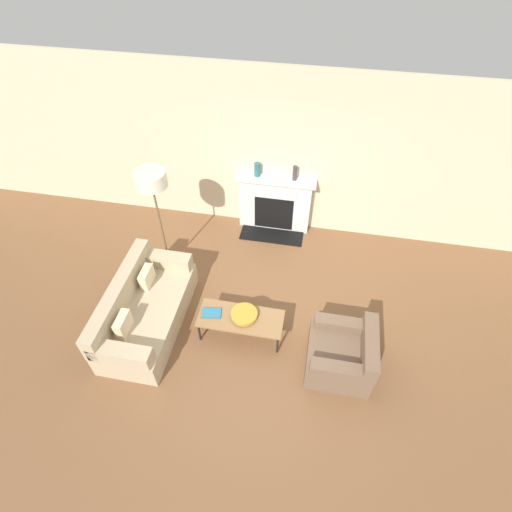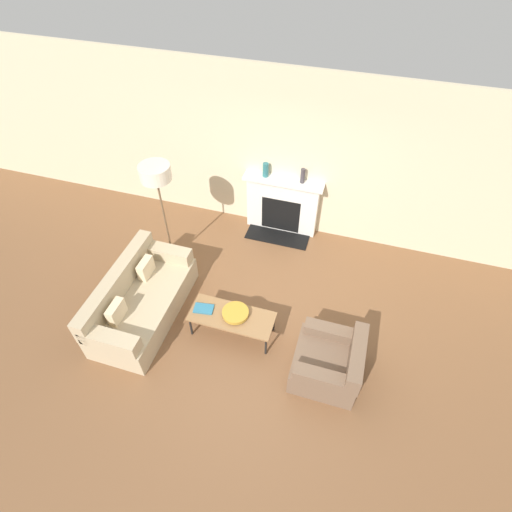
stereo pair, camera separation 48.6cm
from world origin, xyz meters
name	(u,v)px [view 2 (the right image)]	position (x,y,z in m)	size (l,w,h in m)	color
ground_plane	(257,333)	(0.00, 0.00, 0.00)	(18.00, 18.00, 0.00)	brown
wall_back	(302,159)	(0.00, 2.50, 1.45)	(18.00, 0.06, 2.90)	beige
fireplace	(282,206)	(-0.25, 2.35, 0.53)	(1.39, 0.59, 1.09)	silver
couch	(140,301)	(-1.78, -0.16, 0.30)	(0.91, 1.90, 0.81)	tan
armchair_near	(330,363)	(1.10, -0.34, 0.27)	(0.86, 0.88, 0.72)	brown
coffee_table	(232,317)	(-0.35, -0.09, 0.36)	(1.21, 0.50, 0.39)	olive
bowl	(235,313)	(-0.31, -0.05, 0.44)	(0.38, 0.38, 0.07)	#BC8E2D
book	(204,309)	(-0.78, -0.09, 0.41)	(0.30, 0.21, 0.02)	teal
floor_lamp	(157,181)	(-1.85, 1.04, 1.63)	(0.46, 0.46, 1.88)	brown
mantel_vase_left	(266,170)	(-0.57, 2.37, 1.21)	(0.10, 0.10, 0.25)	#28666B
mantel_vase_center_left	(303,176)	(0.07, 2.37, 1.22)	(0.07, 0.07, 0.26)	#3D383D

